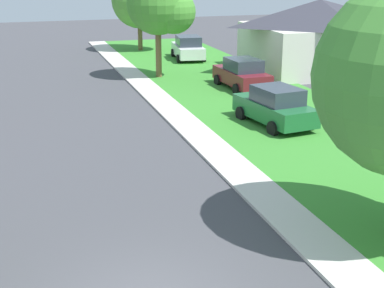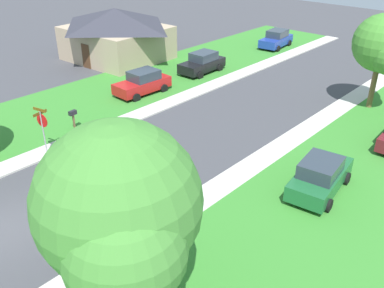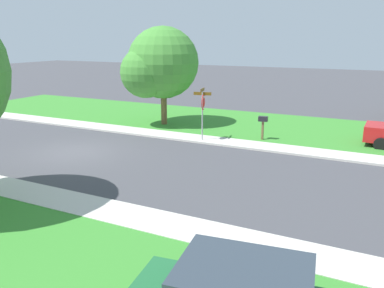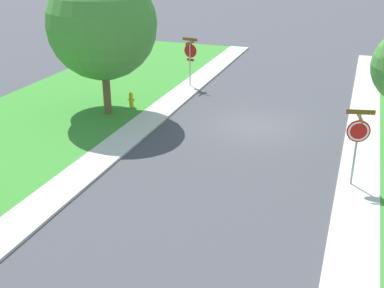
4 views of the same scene
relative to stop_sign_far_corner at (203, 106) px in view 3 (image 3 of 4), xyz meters
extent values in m
plane|color=#424247|center=(4.45, -4.60, -1.89)|extent=(120.00, 120.00, 0.00)
cube|color=beige|center=(9.15, 7.40, -1.84)|extent=(1.40, 56.00, 0.10)
cube|color=beige|center=(-0.25, 7.40, -1.84)|extent=(1.40, 56.00, 0.10)
cube|color=#38842D|center=(-4.95, 7.40, -1.85)|extent=(8.00, 56.00, 0.08)
cylinder|color=#9E9EA3|center=(0.01, -0.03, -0.59)|extent=(0.07, 0.07, 2.60)
cylinder|color=red|center=(0.00, 0.02, 0.16)|extent=(0.75, 0.19, 0.76)
cylinder|color=white|center=(-0.01, 0.04, 0.16)|extent=(0.65, 0.15, 0.67)
cylinder|color=red|center=(-0.01, 0.04, 0.16)|extent=(0.53, 0.12, 0.55)
cube|color=brown|center=(0.01, -0.03, 0.80)|extent=(0.90, 0.22, 0.16)
cube|color=brown|center=(0.01, -0.03, 0.61)|extent=(0.22, 0.90, 0.16)
cylinder|color=black|center=(-2.15, 8.36, -1.57)|extent=(0.26, 0.65, 0.64)
cylinder|color=black|center=(-3.94, 8.42, -1.57)|extent=(0.26, 0.65, 0.64)
cube|color=#2D3842|center=(12.83, 6.57, -0.47)|extent=(1.86, 2.29, 0.68)
cylinder|color=brown|center=(-2.57, -3.79, -0.73)|extent=(0.36, 0.36, 2.32)
sphere|color=#448D35|center=(-2.57, -3.79, 1.92)|extent=(4.25, 4.25, 4.25)
sphere|color=#448D35|center=(-1.61, -4.43, 1.39)|extent=(2.98, 2.98, 2.98)
cube|color=brown|center=(-1.47, 2.76, -1.36)|extent=(0.10, 0.10, 1.05)
cube|color=black|center=(-1.47, 2.76, -0.71)|extent=(0.28, 0.50, 0.26)
camera|label=1|loc=(2.22, -14.81, 5.06)|focal=52.37mm
camera|label=2|loc=(19.57, -9.72, 9.54)|focal=39.41mm
camera|label=3|loc=(18.01, 8.20, 3.31)|focal=36.67mm
camera|label=4|loc=(0.17, 15.83, 6.03)|focal=45.99mm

